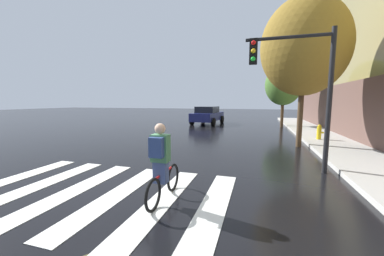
% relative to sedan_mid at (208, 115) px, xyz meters
% --- Properties ---
extents(ground_plane, '(120.00, 120.00, 0.00)m').
position_rel_sedan_mid_xyz_m(ground_plane, '(1.40, -16.43, -0.86)').
color(ground_plane, black).
extents(crosswalk_stripes, '(6.15, 3.88, 0.01)m').
position_rel_sedan_mid_xyz_m(crosswalk_stripes, '(0.96, -16.43, -0.85)').
color(crosswalk_stripes, silver).
rests_on(crosswalk_stripes, ground).
extents(sedan_mid, '(2.59, 4.96, 1.66)m').
position_rel_sedan_mid_xyz_m(sedan_mid, '(0.00, 0.00, 0.00)').
color(sedan_mid, navy).
rests_on(sedan_mid, ground).
extents(cyclist, '(0.36, 1.71, 1.69)m').
position_rel_sedan_mid_xyz_m(cyclist, '(2.67, -16.49, -0.01)').
color(cyclist, black).
rests_on(cyclist, ground).
extents(traffic_light_near, '(2.47, 0.28, 4.20)m').
position_rel_sedan_mid_xyz_m(traffic_light_near, '(5.70, -13.32, 2.00)').
color(traffic_light_near, black).
rests_on(traffic_light_near, ground).
extents(fire_hydrant, '(0.33, 0.22, 0.78)m').
position_rel_sedan_mid_xyz_m(fire_hydrant, '(7.68, -7.63, -0.32)').
color(fire_hydrant, gold).
rests_on(fire_hydrant, sidewalk).
extents(street_tree_near, '(3.80, 3.80, 6.75)m').
position_rel_sedan_mid_xyz_m(street_tree_near, '(6.46, -9.25, 3.71)').
color(street_tree_near, '#4C3823').
rests_on(street_tree_near, ground).
extents(street_tree_mid, '(2.89, 2.89, 5.14)m').
position_rel_sedan_mid_xyz_m(street_tree_mid, '(6.48, -0.82, 2.61)').
color(street_tree_mid, '#4C3823').
rests_on(street_tree_mid, ground).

